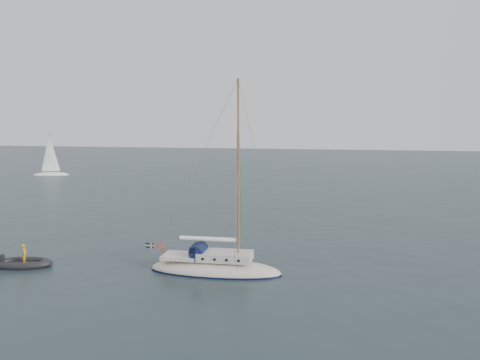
# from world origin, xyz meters

# --- Properties ---
(ground) EXTENTS (300.00, 300.00, 0.00)m
(ground) POSITION_xyz_m (0.00, 0.00, 0.00)
(ground) COLOR black
(ground) RESTS_ON ground
(sailboat) EXTENTS (8.28, 2.49, 11.79)m
(sailboat) POSITION_xyz_m (-0.44, -0.81, 0.89)
(sailboat) COLOR beige
(sailboat) RESTS_ON ground
(dinghy) EXTENTS (2.67, 1.20, 0.38)m
(dinghy) POSITION_xyz_m (-3.22, 1.92, 0.17)
(dinghy) COLOR #45454A
(dinghy) RESTS_ON ground
(rib) EXTENTS (3.80, 1.73, 1.42)m
(rib) POSITION_xyz_m (-12.42, -2.49, 0.23)
(rib) COLOR black
(rib) RESTS_ON ground
(distant_yacht_a) EXTENTS (6.02, 3.21, 7.97)m
(distant_yacht_a) POSITION_xyz_m (-44.55, 45.13, 3.41)
(distant_yacht_a) COLOR white
(distant_yacht_a) RESTS_ON ground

